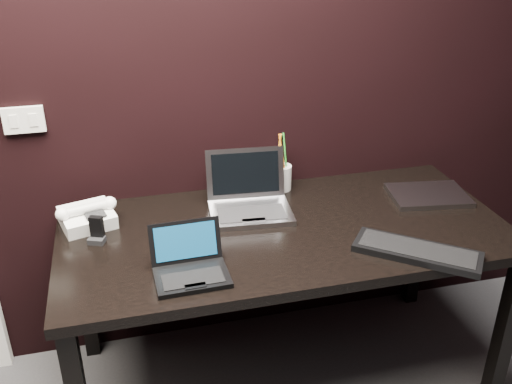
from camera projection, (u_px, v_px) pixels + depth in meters
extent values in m
plane|color=black|center=(185.00, 62.00, 2.21)|extent=(4.00, 0.00, 4.00)
cube|color=silver|center=(24.00, 120.00, 2.14)|extent=(0.15, 0.02, 0.10)
cube|color=silver|center=(13.00, 121.00, 2.13)|extent=(0.03, 0.01, 0.05)
cube|color=silver|center=(33.00, 120.00, 2.14)|extent=(0.03, 0.01, 0.05)
cube|color=black|center=(285.00, 232.00, 2.19)|extent=(1.70, 0.80, 0.04)
cube|color=black|center=(505.00, 332.00, 2.22)|extent=(0.06, 0.06, 0.70)
cube|color=black|center=(84.00, 289.00, 2.48)|extent=(0.06, 0.06, 0.70)
cube|color=black|center=(417.00, 242.00, 2.83)|extent=(0.06, 0.06, 0.70)
cube|color=black|center=(192.00, 277.00, 1.87)|extent=(0.25, 0.17, 0.02)
cube|color=black|center=(193.00, 278.00, 1.84)|extent=(0.20, 0.10, 0.00)
cube|color=black|center=(195.00, 286.00, 1.81)|extent=(0.07, 0.03, 0.00)
cube|color=black|center=(185.00, 241.00, 1.92)|extent=(0.24, 0.06, 0.14)
cube|color=navy|center=(186.00, 241.00, 1.92)|extent=(0.21, 0.04, 0.11)
cube|color=#99999E|center=(251.00, 213.00, 2.26)|extent=(0.34, 0.26, 0.02)
cube|color=black|center=(252.00, 213.00, 2.23)|extent=(0.27, 0.15, 0.00)
cube|color=#A1A1A6|center=(254.00, 221.00, 2.18)|extent=(0.09, 0.04, 0.00)
cube|color=#9B9A9F|center=(245.00, 173.00, 2.34)|extent=(0.32, 0.09, 0.20)
cube|color=black|center=(246.00, 173.00, 2.33)|extent=(0.28, 0.07, 0.16)
cube|color=black|center=(417.00, 252.00, 2.00)|extent=(0.43, 0.39, 0.02)
cube|color=black|center=(418.00, 248.00, 1.99)|extent=(0.38, 0.34, 0.00)
cube|color=#929397|center=(428.00, 195.00, 2.40)|extent=(0.35, 0.27, 0.02)
cube|color=silver|center=(87.00, 218.00, 2.18)|extent=(0.23, 0.22, 0.08)
cylinder|color=silver|center=(87.00, 209.00, 2.15)|extent=(0.18, 0.09, 0.04)
sphere|color=white|center=(62.00, 214.00, 2.11)|extent=(0.06, 0.06, 0.05)
sphere|color=white|center=(110.00, 203.00, 2.19)|extent=(0.06, 0.06, 0.05)
cube|color=black|center=(95.00, 214.00, 2.13)|extent=(0.09, 0.07, 0.01)
cube|color=black|center=(97.00, 229.00, 2.07)|extent=(0.05, 0.04, 0.10)
cube|color=black|center=(97.00, 240.00, 2.07)|extent=(0.07, 0.06, 0.02)
cylinder|color=silver|center=(281.00, 177.00, 2.46)|extent=(0.11, 0.11, 0.11)
cylinder|color=orange|center=(278.00, 152.00, 2.40)|extent=(0.03, 0.03, 0.16)
cylinder|color=green|center=(285.00, 152.00, 2.40)|extent=(0.02, 0.02, 0.16)
cylinder|color=black|center=(281.00, 150.00, 2.41)|extent=(0.02, 0.02, 0.16)
cylinder|color=orange|center=(282.00, 153.00, 2.39)|extent=(0.03, 0.03, 0.16)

